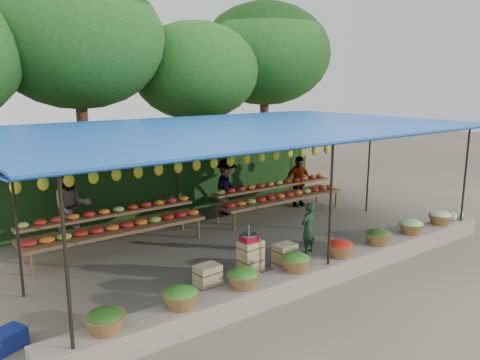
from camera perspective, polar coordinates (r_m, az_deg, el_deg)
ground at (r=11.34m, az=-0.28°, el=-7.70°), size 60.00×60.00×0.00m
stone_curb at (r=9.35m, az=9.95°, el=-10.95°), size 10.60×0.55×0.40m
stall_canopy at (r=10.80m, az=-0.51°, el=5.90°), size 10.80×6.60×2.82m
produce_baskets at (r=9.15m, az=9.60°, el=-9.01°), size 8.98×0.58×0.34m
netting_backdrop at (r=13.60m, az=-8.19°, el=0.93°), size 10.60×0.06×2.50m
tree_row at (r=16.24m, az=-12.09°, el=14.80°), size 16.51×5.50×7.12m
fruit_table_left at (r=11.14m, az=-14.94°, el=-5.19°), size 4.21×0.95×0.93m
fruit_table_right at (r=13.70m, az=4.82°, el=-1.66°), size 4.21×0.95×0.93m
crate_counter at (r=9.30m, az=1.15°, el=-10.14°), size 2.37×0.37×0.77m
weighing_scale at (r=9.11m, az=1.09°, el=-7.01°), size 0.32×0.32×0.34m
vendor_seated at (r=10.66m, az=8.32°, el=-5.82°), size 0.47×0.36×1.16m
customer_left at (r=11.65m, az=-19.79°, el=-3.10°), size 0.93×0.74×1.86m
customer_mid at (r=13.60m, az=-1.67°, el=-0.82°), size 1.21×1.08×1.63m
customer_right at (r=14.61m, az=7.08°, el=-0.14°), size 0.98×0.55×1.57m
blue_crate_back at (r=7.89m, az=-26.56°, el=-17.03°), size 0.58×0.51×0.29m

